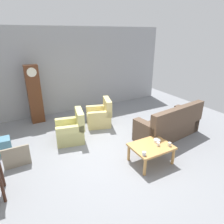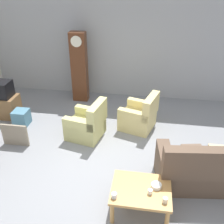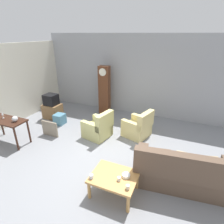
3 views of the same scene
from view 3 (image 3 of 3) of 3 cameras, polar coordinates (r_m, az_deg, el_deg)
ground_plane at (r=5.05m, az=-2.84°, el=-15.62°), size 10.40×10.40×0.00m
garage_door_wall at (r=7.48m, az=9.13°, el=11.04°), size 8.40×0.16×3.20m
couch_floral at (r=4.48m, az=21.36°, el=-17.54°), size 2.19×1.13×1.04m
armchair_olive_near at (r=6.01m, az=-4.32°, el=-5.17°), size 0.93×0.91×0.92m
armchair_olive_far at (r=6.10m, az=8.16°, el=-4.89°), size 0.98×0.96×0.92m
coffee_table_wood at (r=4.04m, az=0.65°, el=-20.16°), size 0.96×0.76×0.46m
console_table_dark at (r=6.41m, az=-30.37°, el=-2.97°), size 1.30×0.56×0.79m
grandfather_clock at (r=7.54m, az=-2.39°, el=6.80°), size 0.44×0.30×2.01m
tv_stand_cabinet at (r=7.71m, az=-18.18°, el=0.26°), size 0.68×0.52×0.58m
tv_crt at (r=7.54m, az=-18.65°, el=3.74°), size 0.48×0.44×0.42m
framed_picture_leaning at (r=6.40m, az=-18.99°, el=-5.01°), size 0.60×0.05×0.53m
storage_box_blue at (r=7.15m, az=-16.14°, el=-2.14°), size 0.37×0.36×0.39m
glass_dome_cloche at (r=6.04m, az=-28.28°, el=-1.90°), size 0.17×0.17×0.17m
cup_white_porcelain at (r=3.87m, az=2.26°, el=-20.28°), size 0.07×0.07×0.08m
cup_blue_rimmed at (r=3.94m, az=-6.52°, el=-19.53°), size 0.09×0.09×0.09m
cup_cream_tall at (r=3.73m, az=4.98°, el=-22.49°), size 0.08×0.08×0.09m
bowl_white_stacked at (r=3.96m, az=4.44°, el=-19.30°), size 0.17×0.17×0.06m
wine_glass_short at (r=6.42m, az=-31.25°, el=-0.65°), size 0.06×0.06×0.20m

